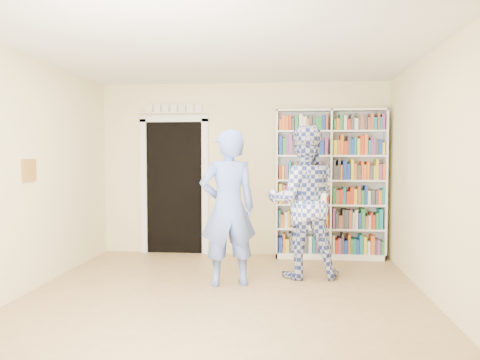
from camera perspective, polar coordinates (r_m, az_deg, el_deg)
The scene contains 11 objects.
floor at distance 5.14m, azimuth -2.31°, elevation -14.75°, with size 5.00×5.00×0.00m, color #99784A.
ceiling at distance 5.03m, azimuth -2.37°, elevation 16.03°, with size 5.00×5.00×0.00m, color white.
wall_back at distance 7.38m, azimuth 0.36°, elevation 1.32°, with size 4.50×4.50×0.00m, color beige.
wall_left at distance 5.67m, azimuth -25.48°, elevation 0.52°, with size 5.00×5.00×0.00m, color beige.
wall_right at distance 5.10m, azimuth 23.56°, elevation 0.31°, with size 5.00×5.00×0.00m, color beige.
bookshelf at distance 7.24m, azimuth 10.95°, elevation -0.42°, with size 1.64×0.31×2.26m.
doorway at distance 7.55m, azimuth -8.00°, elevation 0.03°, with size 1.10×0.08×2.43m.
wall_art at distance 5.83m, azimuth -24.31°, elevation 1.09°, with size 0.03×0.25×0.25m, color brown.
man_blue at distance 5.62m, azimuth -1.47°, elevation -3.42°, with size 0.68×0.45×1.88m, color #6684E3.
man_plaid at distance 6.05m, azimuth 7.70°, elevation -2.66°, with size 0.95×0.74×1.95m, color #2F3F91.
paper_sheet at distance 5.90m, azimuth 9.49°, elevation -2.96°, with size 0.20×0.01×0.28m, color white.
Camera 1 is at (0.68, -4.85, 1.57)m, focal length 35.00 mm.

